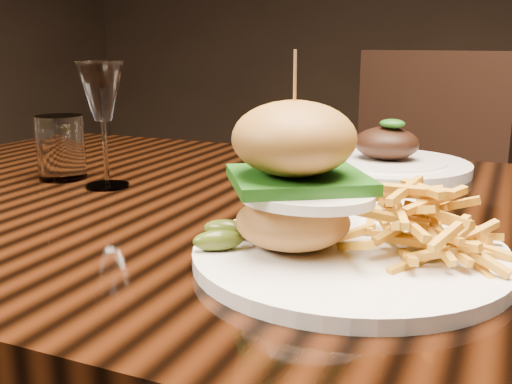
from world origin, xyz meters
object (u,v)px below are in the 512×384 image
at_px(dining_table, 309,262).
at_px(far_dish, 386,161).
at_px(chair_far, 406,203).
at_px(wine_glass, 102,95).
at_px(burger_plate, 345,210).

relative_size(dining_table, far_dish, 5.48).
bearing_deg(chair_far, wine_glass, -90.17).
xyz_separation_m(wine_glass, far_dish, (0.37, 0.29, -0.12)).
bearing_deg(wine_glass, burger_plate, -22.32).
xyz_separation_m(dining_table, wine_glass, (-0.33, -0.01, 0.22)).
height_order(wine_glass, chair_far, chair_far).
relative_size(burger_plate, chair_far, 0.34).
distance_m(wine_glass, chair_far, 1.01).
bearing_deg(far_dish, wine_glass, -142.07).
height_order(burger_plate, wine_glass, burger_plate).
bearing_deg(dining_table, wine_glass, -178.81).
relative_size(dining_table, chair_far, 1.68).
xyz_separation_m(dining_table, far_dish, (0.04, 0.28, 0.09)).
relative_size(wine_glass, chair_far, 0.20).
height_order(far_dish, chair_far, chair_far).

